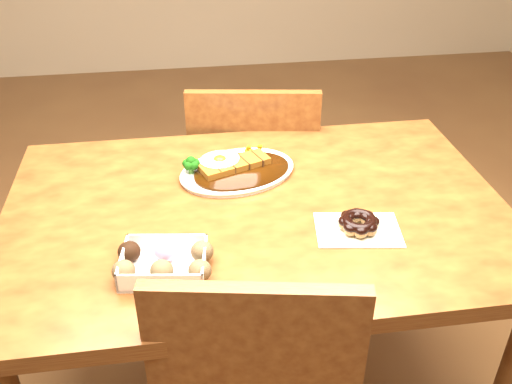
{
  "coord_description": "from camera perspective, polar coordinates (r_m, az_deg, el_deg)",
  "views": [
    {
      "loc": [
        -0.17,
        -1.12,
        1.51
      ],
      "look_at": [
        -0.01,
        -0.03,
        0.81
      ],
      "focal_mm": 40.0,
      "sensor_mm": 36.0,
      "label": 1
    }
  ],
  "objects": [
    {
      "name": "pon_de_ring",
      "position": [
        1.29,
        10.23,
        -3.1
      ],
      "size": [
        0.21,
        0.16,
        0.04
      ],
      "rotation": [
        0.0,
        0.0,
        -0.14
      ],
      "color": "silver",
      "rests_on": "table"
    },
    {
      "name": "table",
      "position": [
        1.42,
        0.07,
        -4.74
      ],
      "size": [
        1.2,
        0.8,
        0.75
      ],
      "color": "#4F230F",
      "rests_on": "ground"
    },
    {
      "name": "donut_box",
      "position": [
        1.17,
        -9.2,
        -6.92
      ],
      "size": [
        0.2,
        0.15,
        0.05
      ],
      "rotation": [
        0.0,
        0.0,
        -0.14
      ],
      "color": "white",
      "rests_on": "table"
    },
    {
      "name": "chair_far",
      "position": [
        1.96,
        -0.23,
        0.83
      ],
      "size": [
        0.48,
        0.48,
        0.87
      ],
      "rotation": [
        0.0,
        0.0,
        2.99
      ],
      "color": "#4F230F",
      "rests_on": "ground"
    },
    {
      "name": "katsu_curry_plate",
      "position": [
        1.48,
        -2.1,
        2.33
      ],
      "size": [
        0.35,
        0.29,
        0.06
      ],
      "rotation": [
        0.0,
        0.0,
        0.3
      ],
      "color": "white",
      "rests_on": "table"
    }
  ]
}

